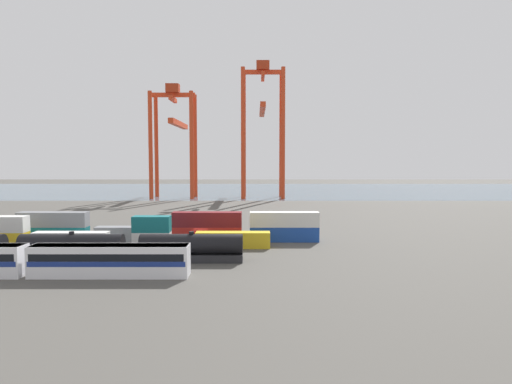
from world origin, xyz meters
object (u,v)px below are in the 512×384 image
Objects in this scene: gantry_crane_west at (176,131)px; shipping_container_3 at (154,240)px; passenger_train at (30,259)px; shipping_container_5 at (235,240)px; freight_tank_row at (74,247)px; shipping_container_6 at (55,234)px; gantry_crane_central at (264,118)px; shipping_container_8 at (132,234)px.

shipping_container_3 is at bearing -82.04° from gantry_crane_west.
passenger_train is 3.28× the size of shipping_container_5.
shipping_container_5 is at bearing 24.25° from freight_tank_row.
passenger_train is 0.94× the size of gantry_crane_west.
freight_tank_row is 112.80m from gantry_crane_west.
shipping_container_3 is 0.50× the size of shipping_container_6.
gantry_crane_central is (30.69, 118.57, 27.98)m from passenger_train.
shipping_container_3 is 0.50× the size of shipping_container_8.
passenger_train reaches higher than shipping_container_3.
gantry_crane_west is at bearing 97.96° from shipping_container_3.
freight_tank_row reaches higher than shipping_container_3.
shipping_container_6 is at bearing 107.52° from passenger_train.
shipping_container_3 is 104.04m from gantry_crane_west.
passenger_train is at bearing -121.59° from shipping_container_3.
shipping_container_5 is 19.27m from shipping_container_8.
passenger_train is 0.82× the size of freight_tank_row.
shipping_container_6 is at bearing 180.00° from shipping_container_8.
shipping_container_5 is (22.21, 10.00, -0.71)m from freight_tank_row.
shipping_container_5 is 1.00× the size of shipping_container_6.
shipping_container_8 is 0.24× the size of gantry_crane_central.
freight_tank_row reaches higher than shipping_container_8.
passenger_train is 8.41m from freight_tank_row.
shipping_container_6 is 0.24× the size of gantry_crane_central.
gantry_crane_central is (24.69, 94.63, 28.83)m from shipping_container_8.
shipping_container_3 is 0.14× the size of gantry_crane_west.
freight_tank_row is 117.48m from gantry_crane_central.
gantry_crane_central is at bearing 75.38° from shipping_container_8.
passenger_train is at bearing -104.51° from gantry_crane_central.
passenger_train reaches higher than shipping_container_5.
shipping_container_5 is at bearing -17.54° from shipping_container_8.
gantry_crane_central reaches higher than freight_tank_row.
passenger_train is 3.28× the size of shipping_container_6.
gantry_crane_west is at bearing 105.20° from shipping_container_5.
gantry_crane_central is (6.32, 100.44, 28.83)m from shipping_container_5.
shipping_container_6 is 1.00× the size of shipping_container_8.
freight_tank_row is at bearing -104.48° from gantry_crane_central.
gantry_crane_west is (4.69, 94.42, 24.11)m from shipping_container_6.
shipping_container_8 is (3.83, 15.81, -0.71)m from freight_tank_row.
gantry_crane_west is (-2.87, 118.36, 23.27)m from passenger_train.
shipping_container_6 is 97.56m from gantry_crane_west.
gantry_crane_central reaches higher than shipping_container_5.
freight_tank_row is at bearing -87.39° from gantry_crane_west.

